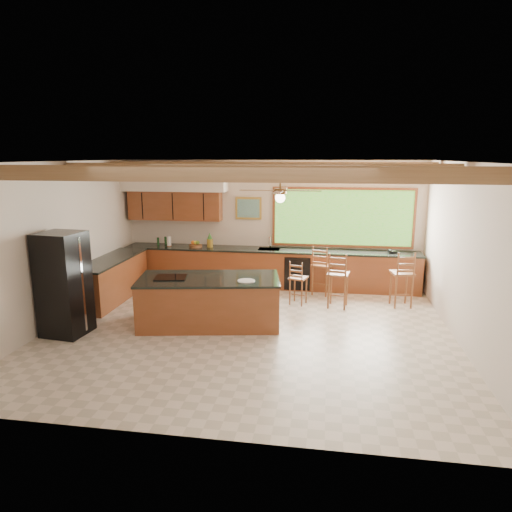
# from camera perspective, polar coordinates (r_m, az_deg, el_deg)

# --- Properties ---
(ground) EXTENTS (7.20, 7.20, 0.00)m
(ground) POSITION_cam_1_polar(r_m,az_deg,el_deg) (8.37, -0.96, -9.31)
(ground) COLOR beige
(ground) RESTS_ON ground
(room_shell) EXTENTS (7.27, 6.54, 3.02)m
(room_shell) POSITION_cam_1_polar(r_m,az_deg,el_deg) (8.49, -1.39, 6.45)
(room_shell) COLOR beige
(room_shell) RESTS_ON ground
(counter_run) EXTENTS (7.12, 3.10, 1.28)m
(counter_run) POSITION_cam_1_polar(r_m,az_deg,el_deg) (10.73, -2.98, -1.79)
(counter_run) COLOR brown
(counter_run) RESTS_ON ground
(island) EXTENTS (2.75, 1.64, 0.92)m
(island) POSITION_cam_1_polar(r_m,az_deg,el_deg) (8.58, -5.86, -5.60)
(island) COLOR brown
(island) RESTS_ON ground
(refrigerator) EXTENTS (0.78, 0.76, 1.82)m
(refrigerator) POSITION_cam_1_polar(r_m,az_deg,el_deg) (8.64, -22.90, -3.24)
(refrigerator) COLOR black
(refrigerator) RESTS_ON ground
(bar_stool_a) EXTENTS (0.43, 0.43, 0.95)m
(bar_stool_a) POSITION_cam_1_polar(r_m,az_deg,el_deg) (9.63, 5.30, -2.88)
(bar_stool_a) COLOR brown
(bar_stool_a) RESTS_ON ground
(bar_stool_b) EXTENTS (0.51, 0.51, 1.14)m
(bar_stool_b) POSITION_cam_1_polar(r_m,az_deg,el_deg) (10.33, 8.24, -1.27)
(bar_stool_b) COLOR brown
(bar_stool_b) RESTS_ON ground
(bar_stool_c) EXTENTS (0.48, 0.48, 1.18)m
(bar_stool_c) POSITION_cam_1_polar(r_m,az_deg,el_deg) (9.50, 10.27, -2.39)
(bar_stool_c) COLOR brown
(bar_stool_c) RESTS_ON ground
(bar_stool_d) EXTENTS (0.50, 0.50, 1.19)m
(bar_stool_d) POSITION_cam_1_polar(r_m,az_deg,el_deg) (9.88, 17.86, -2.21)
(bar_stool_d) COLOR brown
(bar_stool_d) RESTS_ON ground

